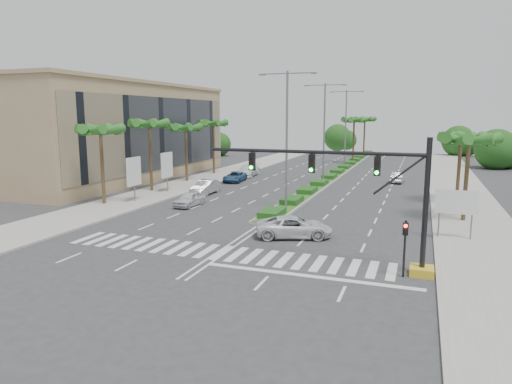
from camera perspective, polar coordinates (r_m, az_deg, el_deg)
ground at (r=28.12m, az=-4.35°, el=-7.58°), size 160.00×160.00×0.00m
footpath_right at (r=45.38m, az=24.79°, el=-1.73°), size 6.00×120.00×0.15m
footpath_left at (r=52.32m, az=-10.51°, el=0.40°), size 6.00×120.00×0.15m
median at (r=70.81m, az=10.84°, el=2.78°), size 2.20×75.00×0.20m
median_grass at (r=70.80m, az=10.84°, el=2.87°), size 1.80×75.00×0.04m
building at (r=62.70m, az=-16.47°, el=7.11°), size 12.00×36.00×12.00m
signal_gantry at (r=24.99m, az=15.31°, el=-1.90°), size 12.60×1.20×7.20m
pedestrian_signal at (r=24.58m, az=18.13°, el=-5.61°), size 0.28×0.36×3.00m
direction_sign at (r=33.04m, az=23.76°, el=-1.41°), size 2.70×0.11×3.40m
billboard_near at (r=44.89m, az=-15.02°, el=2.45°), size 0.18×2.10×4.35m
billboard_far at (r=49.89m, az=-11.08°, el=3.28°), size 0.18×2.10×4.35m
palm_left_near at (r=44.21m, az=-18.87°, el=7.01°), size 4.57×4.68×7.55m
palm_left_mid at (r=50.68m, az=-13.19°, el=7.97°), size 4.57×4.68×7.95m
palm_left_far at (r=57.56m, az=-8.78°, el=7.69°), size 4.57×4.68×7.35m
palm_left_end at (r=64.68m, az=-5.35°, el=8.30°), size 4.57×4.68×7.75m
palm_right_near at (r=38.65m, az=25.08°, el=5.60°), size 4.57×4.68×7.05m
palm_right_far at (r=46.63m, az=24.24°, el=5.83°), size 4.57×4.68×6.75m
palm_median_a at (r=80.23m, az=12.17°, el=8.58°), size 4.57×4.68×8.05m
palm_median_b at (r=95.11m, az=13.45°, el=8.66°), size 4.57×4.68×8.05m
streetlight_near at (r=40.06m, az=3.87°, el=7.45°), size 5.10×0.25×12.00m
streetlight_mid at (r=55.60m, az=8.52°, el=7.96°), size 5.10×0.25×12.00m
streetlight_far at (r=71.34m, az=11.14°, el=8.22°), size 5.10×0.25×12.00m
car_parked_a at (r=42.39m, az=-8.30°, el=-0.87°), size 1.77×4.01×1.34m
car_parked_b at (r=48.62m, az=-6.31°, el=0.62°), size 1.63×4.60×1.51m
car_parked_c at (r=57.40m, az=-2.67°, el=1.92°), size 2.53×4.77×1.28m
car_parked_d at (r=62.90m, az=-0.98°, el=2.75°), size 2.56×5.61×1.59m
car_crossing at (r=31.42m, az=4.79°, el=-4.37°), size 5.74×4.04×1.45m
car_right at (r=59.30m, az=17.30°, el=1.76°), size 1.63×4.08×1.32m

